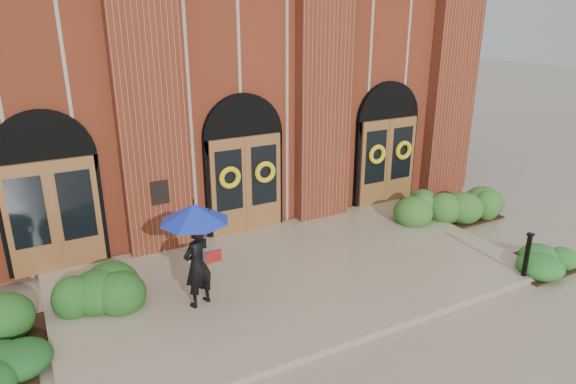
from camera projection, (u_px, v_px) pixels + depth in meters
ground at (298, 281)px, 11.22m from camera, size 90.00×90.00×0.00m
landing at (295, 275)px, 11.32m from camera, size 10.00×5.30×0.15m
church_building at (172, 75)px, 17.33m from camera, size 16.20×12.53×7.00m
man_with_umbrella at (196, 236)px, 9.58m from camera, size 1.69×1.69×2.10m
metal_post at (527, 254)px, 10.96m from camera, size 0.17×0.17×1.00m
hedge_wall_left at (32, 317)px, 9.19m from camera, size 3.14×1.26×0.81m
hedge_wall_right at (443, 207)px, 14.27m from camera, size 3.11×1.25×0.80m
hedge_front_right at (535, 257)px, 11.75m from camera, size 1.32×1.14×0.47m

